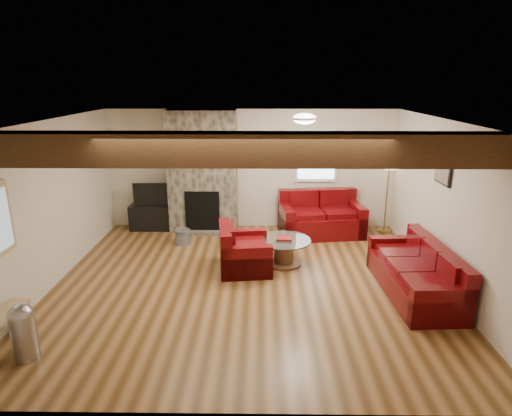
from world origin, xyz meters
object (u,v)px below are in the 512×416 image
Objects in this scene: coffee_table at (284,252)px; floor_lamp at (390,165)px; television at (155,194)px; armchair_red at (245,248)px; loveseat at (321,214)px; tv_cabinet at (156,217)px; sofa_three at (415,270)px.

floor_lamp reaches higher than coffee_table.
armchair_red is at bearing -45.43° from television.
loveseat is 3.48m from tv_cabinet.
coffee_table is (0.66, 0.21, -0.16)m from armchair_red.
television is at bearing 167.75° from loveseat.
coffee_table is at bearing -121.60° from sofa_three.
armchair_red is 3.59m from floor_lamp.
loveseat is 1.55× the size of tv_cabinet.
television is (-2.63, 1.79, 0.55)m from coffee_table.
tv_cabinet is at bearing 0.00° from television.
coffee_table is at bearing -34.29° from television.
loveseat is at bearing -160.38° from sofa_three.
tv_cabinet is 1.26× the size of television.
television reaches higher than sofa_three.
armchair_red is 1.02× the size of coffee_table.
sofa_three is 2.15m from coffee_table.
coffee_table is 0.87× the size of tv_cabinet.
loveseat is 1.00× the size of floor_lamp.
television reaches higher than tv_cabinet.
floor_lamp reaches higher than tv_cabinet.
loveseat is at bearing -171.35° from floor_lamp.
loveseat is 3.50m from television.
loveseat is 1.69m from floor_lamp.
armchair_red reaches higher than sofa_three.
coffee_table is at bearing -79.62° from armchair_red.
armchair_red is 2.81m from tv_cabinet.
floor_lamp is (2.20, 1.70, 1.18)m from coffee_table.
coffee_table is 3.23m from television.
sofa_three is at bearing -28.69° from coffee_table.
coffee_table is (-1.88, 1.03, -0.15)m from sofa_three.
armchair_red is 0.57× the size of floor_lamp.
floor_lamp is at bearing 1.34° from loveseat.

